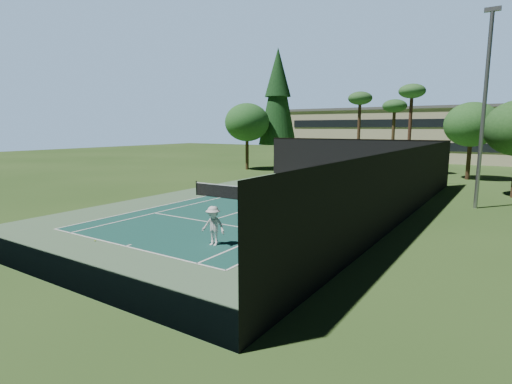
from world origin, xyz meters
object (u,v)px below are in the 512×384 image
tennis_ball_b (292,197)px  player (213,226)px  tennis_ball_d (267,193)px  park_bench (318,172)px  tennis_net (268,196)px  tennis_ball_c (301,193)px  trash_bin (349,175)px  tennis_ball_a (95,241)px

tennis_ball_b → player: bearing=-77.2°
tennis_ball_d → park_bench: (-0.88, 11.60, 0.52)m
tennis_net → player: player is taller
player → park_bench: player is taller
tennis_net → tennis_ball_c: 5.19m
player → park_bench: 25.87m
park_bench → tennis_ball_c: bearing=-72.7°
tennis_net → park_bench: size_ratio=8.60×
park_bench → trash_bin: (3.43, -0.16, -0.07)m
player → trash_bin: size_ratio=1.86×
tennis_ball_a → trash_bin: size_ratio=0.07×
tennis_ball_b → park_bench: bearing=105.7°
tennis_ball_d → trash_bin: bearing=77.4°
player → tennis_ball_d: size_ratio=30.02×
trash_bin → park_bench: bearing=177.3°
tennis_net → tennis_ball_c: tennis_net is taller
tennis_ball_a → trash_bin: 27.48m
tennis_ball_a → tennis_net: bearing=81.6°
trash_bin → player: bearing=-83.3°
tennis_net → tennis_ball_b: tennis_net is taller
tennis_net → tennis_ball_d: tennis_net is taller
tennis_ball_b → tennis_ball_c: 2.02m
tennis_ball_d → trash_bin: 11.73m
tennis_net → trash_bin: 15.29m
player → tennis_ball_d: 14.57m
tennis_net → trash_bin: tennis_net is taller
tennis_ball_c → tennis_ball_d: tennis_ball_c is taller
player → tennis_ball_c: (-3.15, 14.79, -0.85)m
tennis_ball_a → park_bench: park_bench is taller
tennis_ball_c → trash_bin: size_ratio=0.07×
trash_bin → tennis_net: bearing=-90.6°
tennis_ball_a → tennis_ball_b: size_ratio=1.11×
tennis_ball_b → trash_bin: size_ratio=0.07×
tennis_ball_b → trash_bin: 12.14m
tennis_ball_c → trash_bin: trash_bin is taller
tennis_ball_a → tennis_ball_d: size_ratio=1.19×
tennis_ball_a → tennis_ball_d: (-0.60, 15.97, -0.01)m
tennis_ball_b → trash_bin: (-0.03, 12.13, 0.45)m
player → tennis_ball_d: bearing=106.1°
player → trash_bin: 25.09m
tennis_ball_b → tennis_ball_c: size_ratio=1.01×
park_bench → player: bearing=-75.8°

